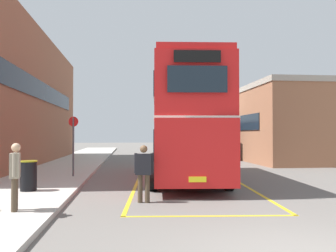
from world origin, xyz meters
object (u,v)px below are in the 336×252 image
(double_decker_bus, at_px, (184,122))
(single_deck_bus, at_px, (202,138))
(pedestrian_boarding, at_px, (144,170))
(bus_stop_sign, at_px, (73,140))
(litter_bin, at_px, (29,176))
(pedestrian_waiting_far, at_px, (15,172))

(double_decker_bus, relative_size, single_deck_bus, 1.08)
(double_decker_bus, relative_size, pedestrian_boarding, 6.38)
(double_decker_bus, xyz_separation_m, single_deck_bus, (3.80, 15.05, -0.87))
(pedestrian_boarding, bearing_deg, bus_stop_sign, 116.27)
(litter_bin, relative_size, bus_stop_sign, 0.37)
(pedestrian_boarding, height_order, pedestrian_waiting_far, pedestrian_waiting_far)
(litter_bin, bearing_deg, double_decker_bus, 32.56)
(pedestrian_waiting_far, height_order, litter_bin, pedestrian_waiting_far)
(pedestrian_waiting_far, distance_m, litter_bin, 3.24)
(double_decker_bus, xyz_separation_m, pedestrian_waiting_far, (-5.10, -6.76, -1.45))
(double_decker_bus, relative_size, bus_stop_sign, 4.04)
(single_deck_bus, height_order, pedestrian_waiting_far, single_deck_bus)
(single_deck_bus, height_order, litter_bin, single_deck_bus)
(bus_stop_sign, bearing_deg, single_deck_bus, 59.35)
(pedestrian_boarding, xyz_separation_m, pedestrian_waiting_far, (-3.12, -1.47, 0.11))
(single_deck_bus, height_order, pedestrian_boarding, single_deck_bus)
(single_deck_bus, relative_size, bus_stop_sign, 3.75)
(single_deck_bus, xyz_separation_m, pedestrian_boarding, (-5.77, -20.34, -0.69))
(pedestrian_waiting_far, bearing_deg, single_deck_bus, 67.81)
(pedestrian_boarding, bearing_deg, double_decker_bus, 69.49)
(pedestrian_boarding, bearing_deg, single_deck_bus, 74.15)
(pedestrian_boarding, distance_m, pedestrian_waiting_far, 3.45)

